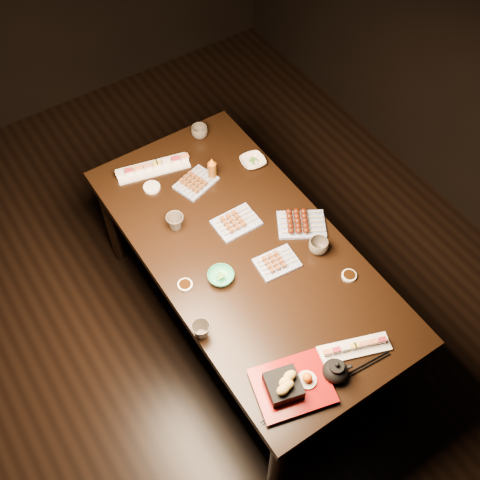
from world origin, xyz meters
name	(u,v)px	position (x,y,z in m)	size (l,w,h in m)	color
ground	(209,365)	(0.00, 0.00, 0.00)	(5.00, 5.00, 0.00)	black
dining_table	(245,290)	(0.32, 0.11, 0.38)	(0.90, 1.80, 0.75)	black
sushi_platter_near	(355,347)	(0.41, -0.60, 0.77)	(0.32, 0.09, 0.04)	white
sushi_platter_far	(153,166)	(0.19, 0.83, 0.77)	(0.39, 0.11, 0.05)	white
yakitori_plate_center	(236,220)	(0.37, 0.27, 0.78)	(0.22, 0.16, 0.06)	#828EB6
yakitori_plate_right	(277,261)	(0.40, -0.04, 0.78)	(0.20, 0.14, 0.05)	#828EB6
yakitori_plate_left	(196,180)	(0.34, 0.61, 0.78)	(0.21, 0.15, 0.05)	#828EB6
tsukune_plate	(302,222)	(0.63, 0.08, 0.78)	(0.24, 0.17, 0.06)	#828EB6
edamame_bowl_green	(221,277)	(0.12, 0.03, 0.77)	(0.13, 0.13, 0.04)	#32996F
edamame_bowl_cream	(253,162)	(0.67, 0.56, 0.77)	(0.13, 0.13, 0.03)	#F5E2C9
tempura_tray	(293,382)	(0.08, -0.59, 0.81)	(0.32, 0.25, 0.12)	black
teacup_near_left	(201,330)	(-0.10, -0.17, 0.79)	(0.09, 0.09, 0.08)	#4A4138
teacup_mid_right	(318,246)	(0.61, -0.09, 0.79)	(0.10, 0.10, 0.08)	#4A4138
teacup_far_left	(175,222)	(0.10, 0.42, 0.79)	(0.09, 0.09, 0.08)	#4A4138
teacup_far_right	(199,132)	(0.54, 0.90, 0.79)	(0.09, 0.09, 0.07)	#4A4138
teapot	(336,370)	(0.27, -0.64, 0.80)	(0.13, 0.13, 0.11)	black
condiment_bottle	(212,168)	(0.43, 0.60, 0.82)	(0.05, 0.05, 0.14)	#64360D
sauce_dish_west	(185,285)	(-0.04, 0.09, 0.76)	(0.07, 0.07, 0.01)	white
sauce_dish_east	(251,163)	(0.66, 0.57, 0.76)	(0.08, 0.08, 0.01)	white
sauce_dish_se	(349,276)	(0.64, -0.29, 0.76)	(0.07, 0.07, 0.01)	white
sauce_dish_nw	(152,187)	(0.12, 0.71, 0.76)	(0.09, 0.09, 0.02)	white
chopsticks_near	(279,408)	(-0.01, -0.63, 0.75)	(0.20, 0.02, 0.01)	black
chopsticks_se	(367,364)	(0.41, -0.68, 0.75)	(0.23, 0.02, 0.01)	black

